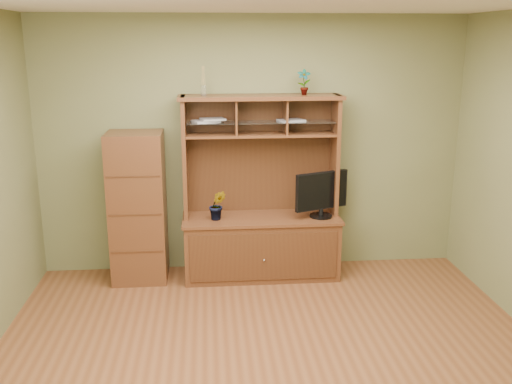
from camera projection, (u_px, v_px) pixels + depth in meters
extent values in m
cube|color=brown|center=(273.00, 362.00, 4.48)|extent=(4.50, 4.00, 0.02)
cube|color=#64673D|center=(252.00, 146.00, 6.06)|extent=(4.50, 0.02, 2.70)
cube|color=#64673D|center=(335.00, 332.00, 2.19)|extent=(4.50, 0.02, 2.70)
cube|color=#4F2B16|center=(261.00, 247.00, 6.04)|extent=(1.60, 0.55, 0.62)
cube|color=#3B1D10|center=(264.00, 257.00, 5.77)|extent=(1.50, 0.01, 0.50)
sphere|color=silver|center=(264.00, 260.00, 5.77)|extent=(0.02, 0.02, 0.02)
cube|color=#4F2B16|center=(261.00, 218.00, 5.96)|extent=(1.64, 0.59, 0.03)
cube|color=#4F2B16|center=(185.00, 157.00, 5.82)|extent=(0.04, 0.35, 1.25)
cube|color=#4F2B16|center=(335.00, 155.00, 5.95)|extent=(0.04, 0.35, 1.25)
cube|color=#3B1D10|center=(259.00, 153.00, 6.05)|extent=(1.52, 0.02, 1.25)
cube|color=#4F2B16|center=(261.00, 97.00, 5.73)|extent=(1.66, 0.40, 0.04)
cube|color=#4F2B16|center=(261.00, 135.00, 5.83)|extent=(1.52, 0.32, 0.02)
cube|color=#4F2B16|center=(236.00, 117.00, 5.76)|extent=(0.02, 0.31, 0.35)
cube|color=#4F2B16|center=(285.00, 116.00, 5.80)|extent=(0.02, 0.31, 0.35)
cube|color=silver|center=(261.00, 122.00, 5.79)|extent=(1.50, 0.27, 0.01)
cylinder|color=black|center=(321.00, 216.00, 5.94)|extent=(0.23, 0.23, 0.02)
cylinder|color=black|center=(321.00, 211.00, 5.93)|extent=(0.05, 0.05, 0.07)
cube|color=black|center=(322.00, 191.00, 5.87)|extent=(0.58, 0.27, 0.39)
imported|color=#285F20|center=(217.00, 205.00, 5.82)|extent=(0.18, 0.15, 0.31)
imported|color=#285F21|center=(304.00, 82.00, 5.73)|extent=(0.15, 0.11, 0.26)
cylinder|color=silver|center=(204.00, 90.00, 5.67)|extent=(0.06, 0.06, 0.10)
cylinder|color=#A48E52|center=(203.00, 76.00, 5.63)|extent=(0.04, 0.04, 0.19)
cube|color=#A4A4A9|center=(206.00, 121.00, 5.75)|extent=(0.31, 0.27, 0.02)
cube|color=#A4A4A9|center=(213.00, 119.00, 5.75)|extent=(0.27, 0.23, 0.02)
cube|color=#A4A4A9|center=(291.00, 120.00, 5.82)|extent=(0.29, 0.26, 0.02)
cube|color=#4F2B16|center=(138.00, 207.00, 5.84)|extent=(0.55, 0.50, 1.55)
cube|color=#3B1D10|center=(137.00, 252.00, 5.70)|extent=(0.51, 0.01, 0.02)
cube|color=#3B1D10|center=(135.00, 215.00, 5.60)|extent=(0.51, 0.01, 0.01)
cube|color=#3B1D10|center=(133.00, 176.00, 5.50)|extent=(0.51, 0.01, 0.02)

